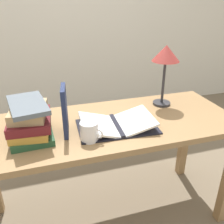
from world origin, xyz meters
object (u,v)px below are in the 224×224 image
(coffee_mug, at_px, (90,131))
(open_book, at_px, (117,124))
(book_standing_upright, at_px, (65,111))
(book_stack_tall, at_px, (30,121))
(reading_lamp, at_px, (166,57))

(coffee_mug, bearing_deg, open_book, 26.63)
(open_book, relative_size, book_standing_upright, 1.71)
(book_stack_tall, height_order, reading_lamp, reading_lamp)
(open_book, distance_m, reading_lamp, 0.55)
(open_book, bearing_deg, book_standing_upright, 178.71)
(book_standing_upright, distance_m, reading_lamp, 0.74)
(book_stack_tall, bearing_deg, coffee_mug, -24.40)
(book_stack_tall, bearing_deg, reading_lamp, 11.84)
(book_stack_tall, relative_size, reading_lamp, 0.80)
(open_book, bearing_deg, book_stack_tall, 177.87)
(book_standing_upright, bearing_deg, open_book, 4.51)
(book_standing_upright, height_order, reading_lamp, reading_lamp)
(book_stack_tall, distance_m, coffee_mug, 0.32)
(reading_lamp, bearing_deg, coffee_mug, -151.56)
(book_stack_tall, height_order, book_standing_upright, book_standing_upright)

